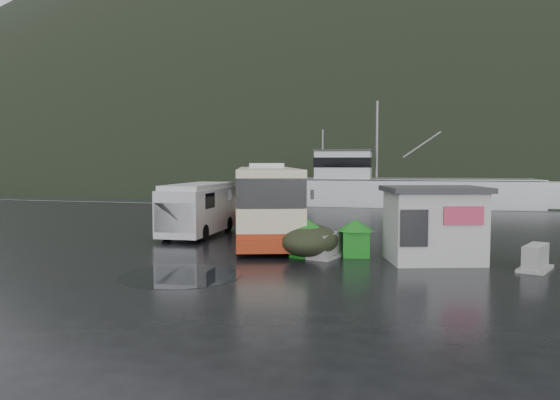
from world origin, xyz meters
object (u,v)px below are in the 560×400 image
(waste_bin_left, at_px, (355,256))
(ticket_kiosk, at_px, (433,262))
(white_van, at_px, (199,235))
(fishing_trawler, at_px, (410,200))
(jersey_barrier_b, at_px, (535,270))
(coach_bus, at_px, (267,236))
(dome_tent, at_px, (310,256))
(jersey_barrier_a, at_px, (327,257))
(waste_bin_right, at_px, (307,257))

(waste_bin_left, xyz_separation_m, ticket_kiosk, (2.63, -0.35, 0.00))
(white_van, height_order, fishing_trawler, fishing_trawler)
(jersey_barrier_b, relative_size, fishing_trawler, 0.06)
(coach_bus, height_order, dome_tent, coach_bus)
(dome_tent, bearing_deg, ticket_kiosk, -0.02)
(jersey_barrier_a, bearing_deg, waste_bin_right, -170.15)
(waste_bin_left, height_order, jersey_barrier_b, waste_bin_left)
(waste_bin_left, bearing_deg, jersey_barrier_a, -155.58)
(ticket_kiosk, bearing_deg, waste_bin_right, 165.36)
(jersey_barrier_b, bearing_deg, ticket_kiosk, 167.95)
(coach_bus, height_order, ticket_kiosk, coach_bus)
(ticket_kiosk, bearing_deg, jersey_barrier_b, -29.34)
(jersey_barrier_b, distance_m, fishing_trawler, 31.42)
(jersey_barrier_b, bearing_deg, waste_bin_right, 176.49)
(waste_bin_left, distance_m, jersey_barrier_a, 1.04)
(white_van, height_order, waste_bin_left, white_van)
(white_van, height_order, ticket_kiosk, ticket_kiosk)
(coach_bus, bearing_deg, fishing_trawler, 59.86)
(dome_tent, distance_m, jersey_barrier_a, 0.63)
(dome_tent, height_order, fishing_trawler, fishing_trawler)
(dome_tent, distance_m, fishing_trawler, 30.49)
(coach_bus, distance_m, white_van, 3.08)
(waste_bin_left, xyz_separation_m, waste_bin_right, (-1.62, -0.55, 0.00))
(waste_bin_left, height_order, jersey_barrier_a, waste_bin_left)
(waste_bin_left, relative_size, ticket_kiosk, 0.41)
(ticket_kiosk, xyz_separation_m, jersey_barrier_a, (-3.58, -0.08, 0.00))
(jersey_barrier_a, bearing_deg, dome_tent, 172.66)
(waste_bin_right, xyz_separation_m, ticket_kiosk, (4.26, 0.20, 0.00))
(white_van, xyz_separation_m, waste_bin_left, (7.56, -3.64, 0.00))
(fishing_trawler, bearing_deg, waste_bin_right, -98.32)
(jersey_barrier_b, bearing_deg, coach_bus, 153.09)
(coach_bus, distance_m, dome_tent, 5.39)
(ticket_kiosk, distance_m, jersey_barrier_a, 3.58)
(dome_tent, relative_size, jersey_barrier_b, 1.80)
(coach_bus, height_order, jersey_barrier_a, coach_bus)
(waste_bin_left, distance_m, waste_bin_right, 1.71)
(ticket_kiosk, bearing_deg, dome_tent, 162.69)
(white_van, xyz_separation_m, dome_tent, (5.98, -3.99, 0.00))
(jersey_barrier_b, bearing_deg, waste_bin_left, 170.02)
(waste_bin_right, height_order, fishing_trawler, fishing_trawler)
(fishing_trawler, bearing_deg, coach_bus, -105.41)
(waste_bin_right, height_order, ticket_kiosk, ticket_kiosk)
(coach_bus, height_order, waste_bin_right, coach_bus)
(dome_tent, distance_m, jersey_barrier_b, 7.25)
(waste_bin_right, bearing_deg, waste_bin_left, 18.63)
(white_van, xyz_separation_m, waste_bin_right, (5.93, -4.19, 0.00))
(coach_bus, bearing_deg, dome_tent, -75.35)
(waste_bin_left, xyz_separation_m, dome_tent, (-1.57, -0.35, 0.00))
(fishing_trawler, bearing_deg, ticket_kiosk, -90.34)
(jersey_barrier_b, bearing_deg, jersey_barrier_a, 175.11)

